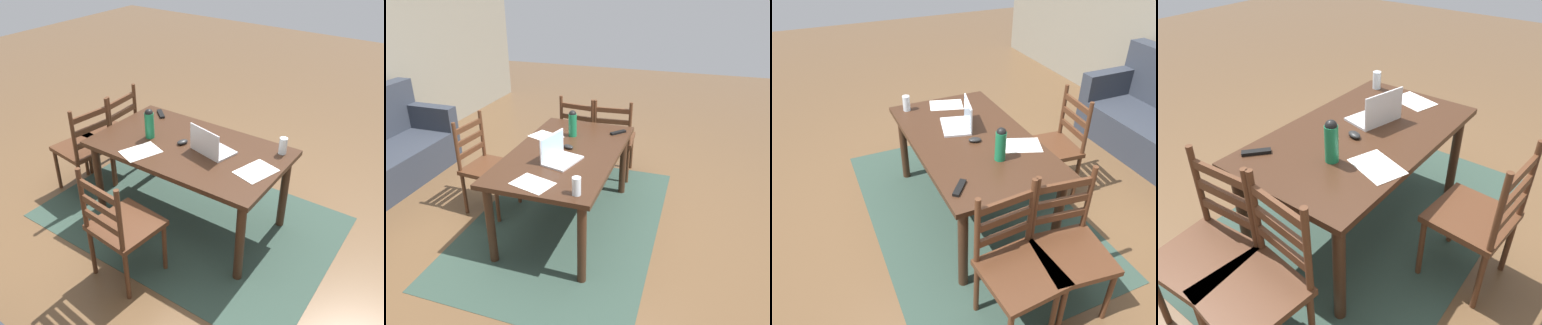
{
  "view_description": "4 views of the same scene",
  "coord_description": "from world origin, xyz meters",
  "views": [
    {
      "loc": [
        -1.72,
        2.43,
        2.4
      ],
      "look_at": [
        0.0,
        -0.04,
        0.56
      ],
      "focal_mm": 39.08,
      "sensor_mm": 36.0,
      "label": 1
    },
    {
      "loc": [
        -2.83,
        -1.05,
        2.1
      ],
      "look_at": [
        0.1,
        -0.08,
        0.6
      ],
      "focal_mm": 35.2,
      "sensor_mm": 36.0,
      "label": 2
    },
    {
      "loc": [
        2.36,
        -1.09,
        2.26
      ],
      "look_at": [
        0.1,
        -0.11,
        0.6
      ],
      "focal_mm": 35.58,
      "sensor_mm": 36.0,
      "label": 3
    },
    {
      "loc": [
        1.79,
        1.26,
        1.94
      ],
      "look_at": [
        0.15,
        0.03,
        0.6
      ],
      "focal_mm": 36.57,
      "sensor_mm": 36.0,
      "label": 4
    }
  ],
  "objects": [
    {
      "name": "ground_plane",
      "position": [
        0.0,
        0.0,
        0.0
      ],
      "size": [
        14.0,
        14.0,
        0.0
      ],
      "primitive_type": "plane",
      "color": "brown"
    },
    {
      "name": "area_rug",
      "position": [
        0.0,
        0.0,
        0.0
      ],
      "size": [
        2.51,
        1.7,
        0.01
      ],
      "primitive_type": "cube",
      "color": "#2D4238",
      "rests_on": "ground"
    },
    {
      "name": "dining_table",
      "position": [
        0.0,
        0.0,
        0.65
      ],
      "size": [
        1.58,
        0.92,
        0.74
      ],
      "color": "#382114",
      "rests_on": "ground"
    },
    {
      "name": "chair_right_near",
      "position": [
        1.08,
        -0.19,
        0.46
      ],
      "size": [
        0.47,
        0.47,
        0.95
      ],
      "color": "#4C2B19",
      "rests_on": "ground"
    },
    {
      "name": "chair_right_far",
      "position": [
        1.08,
        0.19,
        0.46
      ],
      "size": [
        0.49,
        0.49,
        0.95
      ],
      "color": "#4C2B19",
      "rests_on": "ground"
    },
    {
      "name": "chair_far_head",
      "position": [
        0.0,
        0.83,
        0.46
      ],
      "size": [
        0.48,
        0.48,
        0.95
      ],
      "color": "#4C2B19",
      "rests_on": "ground"
    },
    {
      "name": "laptop",
      "position": [
        -0.2,
        -0.0,
        0.8
      ],
      "size": [
        0.36,
        0.29,
        0.23
      ],
      "color": "silver",
      "rests_on": "dining_table"
    },
    {
      "name": "water_bottle",
      "position": [
        0.36,
        0.06,
        0.87
      ],
      "size": [
        0.08,
        0.08,
        0.26
      ],
      "color": "#197247",
      "rests_on": "dining_table"
    },
    {
      "name": "drinking_glass",
      "position": [
        -0.67,
        -0.33,
        0.81
      ],
      "size": [
        0.06,
        0.06,
        0.14
      ],
      "primitive_type": "cylinder",
      "color": "silver",
      "rests_on": "dining_table"
    },
    {
      "name": "computer_mouse",
      "position": [
        0.07,
        -0.0,
        0.76
      ],
      "size": [
        0.09,
        0.11,
        0.03
      ],
      "primitive_type": "ellipsoid",
      "rotation": [
        0.0,
        0.0,
        -0.33
      ],
      "color": "black",
      "rests_on": "dining_table"
    },
    {
      "name": "tv_remote",
      "position": [
        0.57,
        -0.34,
        0.75
      ],
      "size": [
        0.16,
        0.14,
        0.02
      ],
      "primitive_type": "cube",
      "rotation": [
        0.0,
        0.0,
        0.86
      ],
      "color": "black",
      "rests_on": "dining_table"
    },
    {
      "name": "paper_stack_left",
      "position": [
        0.26,
        0.3,
        0.74
      ],
      "size": [
        0.3,
        0.35,
        0.0
      ],
      "primitive_type": "cube",
      "rotation": [
        0.0,
        0.0,
        -0.36
      ],
      "color": "white",
      "rests_on": "dining_table"
    },
    {
      "name": "paper_stack_right",
      "position": [
        -0.63,
        0.03,
        0.74
      ],
      "size": [
        0.28,
        0.34,
        0.0
      ],
      "primitive_type": "cube",
      "rotation": [
        0.0,
        0.0,
        -0.29
      ],
      "color": "white",
      "rests_on": "dining_table"
    }
  ]
}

